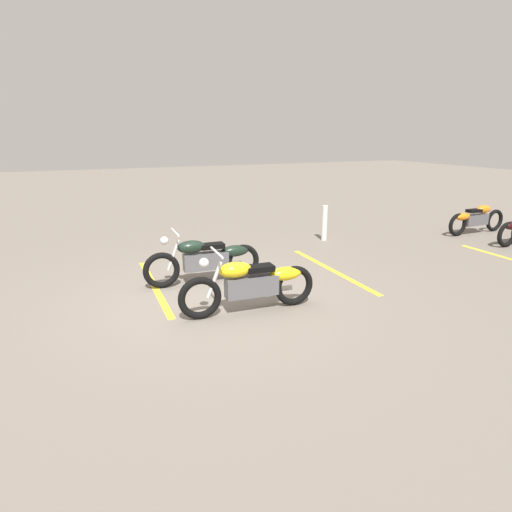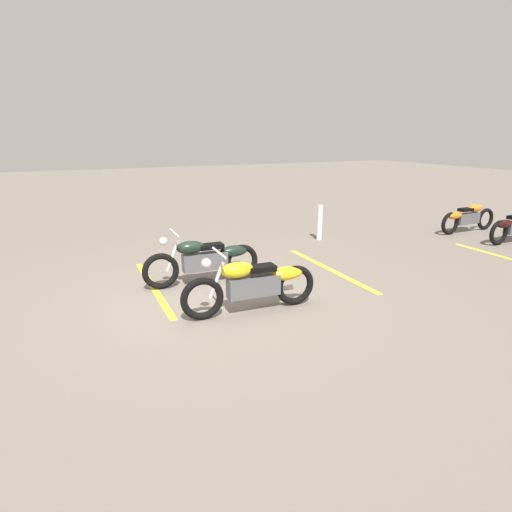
{
  "view_description": "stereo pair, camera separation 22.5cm",
  "coord_description": "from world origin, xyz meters",
  "px_view_note": "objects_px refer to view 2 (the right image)",
  "views": [
    {
      "loc": [
        -2.11,
        -6.62,
        2.71
      ],
      "look_at": [
        0.82,
        0.0,
        0.65
      ],
      "focal_mm": 30.17,
      "sensor_mm": 36.0,
      "label": 1
    },
    {
      "loc": [
        -2.31,
        -6.53,
        2.71
      ],
      "look_at": [
        0.82,
        0.0,
        0.65
      ],
      "focal_mm": 30.17,
      "sensor_mm": 36.0,
      "label": 2
    }
  ],
  "objects_px": {
    "motorcycle_bright_foreground": "(254,283)",
    "bollard_post": "(320,223)",
    "motorcycle_row_right": "(467,217)",
    "motorcycle_dark_foreground": "(205,259)"
  },
  "relations": [
    {
      "from": "motorcycle_bright_foreground",
      "to": "motorcycle_dark_foreground",
      "type": "xyz_separation_m",
      "value": [
        -0.24,
        1.61,
        0.0
      ]
    },
    {
      "from": "motorcycle_bright_foreground",
      "to": "motorcycle_dark_foreground",
      "type": "bearing_deg",
      "value": -78.25
    },
    {
      "from": "motorcycle_row_right",
      "to": "bollard_post",
      "type": "xyz_separation_m",
      "value": [
        -4.28,
        1.06,
        0.03
      ]
    },
    {
      "from": "motorcycle_bright_foreground",
      "to": "bollard_post",
      "type": "xyz_separation_m",
      "value": [
        3.61,
        3.58,
        -0.0
      ]
    },
    {
      "from": "motorcycle_dark_foreground",
      "to": "motorcycle_row_right",
      "type": "xyz_separation_m",
      "value": [
        8.13,
        0.9,
        -0.03
      ]
    },
    {
      "from": "motorcycle_row_right",
      "to": "bollard_post",
      "type": "relative_size",
      "value": 2.28
    },
    {
      "from": "motorcycle_bright_foreground",
      "to": "motorcycle_dark_foreground",
      "type": "relative_size",
      "value": 1.0
    },
    {
      "from": "motorcycle_dark_foreground",
      "to": "bollard_post",
      "type": "distance_m",
      "value": 4.32
    },
    {
      "from": "motorcycle_bright_foreground",
      "to": "bollard_post",
      "type": "relative_size",
      "value": 2.42
    },
    {
      "from": "motorcycle_bright_foreground",
      "to": "motorcycle_dark_foreground",
      "type": "height_order",
      "value": "same"
    }
  ]
}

